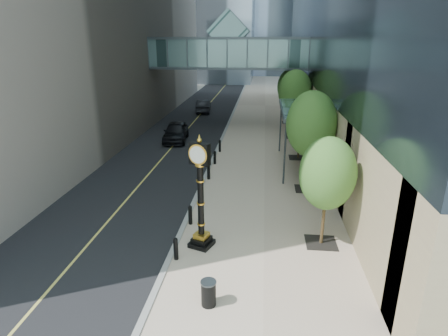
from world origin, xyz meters
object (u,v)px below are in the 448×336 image
at_px(pedestrian, 314,164).
at_px(car_far, 204,106).
at_px(car_near, 176,132).
at_px(street_clock, 201,201).
at_px(trash_bin, 209,294).

xyz_separation_m(pedestrian, car_far, (-11.08, 22.61, -0.11)).
xyz_separation_m(car_near, car_far, (0.30, 14.28, -0.07)).
height_order(pedestrian, car_far, pedestrian).
relative_size(street_clock, trash_bin, 5.58).
xyz_separation_m(trash_bin, car_near, (-6.20, 21.93, 0.36)).
bearing_deg(trash_bin, street_clock, 102.78).
bearing_deg(trash_bin, car_near, 105.79).
xyz_separation_m(street_clock, car_near, (-5.32, 18.02, -1.36)).
bearing_deg(pedestrian, trash_bin, 67.04).
relative_size(street_clock, car_far, 1.06).
distance_m(pedestrian, car_far, 25.18).
bearing_deg(pedestrian, street_clock, 55.86).
relative_size(street_clock, pedestrian, 2.94).
bearing_deg(car_near, trash_bin, -79.45).
xyz_separation_m(trash_bin, pedestrian, (5.18, 13.61, 0.40)).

